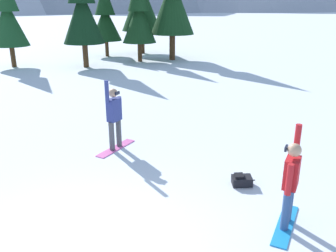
{
  "coord_description": "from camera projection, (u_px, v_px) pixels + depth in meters",
  "views": [
    {
      "loc": [
        -0.42,
        -5.21,
        3.97
      ],
      "look_at": [
        2.61,
        2.75,
        1.0
      ],
      "focal_mm": 38.32,
      "sensor_mm": 36.0,
      "label": 1
    }
  ],
  "objects": [
    {
      "name": "pine_tree_slender",
      "position": [
        7.0,
        14.0,
        21.9
      ],
      "size": [
        2.28,
        2.28,
        5.97
      ],
      "color": "#472D19",
      "rests_on": "ground_plane"
    },
    {
      "name": "pine_tree_young",
      "position": [
        82.0,
        6.0,
        21.65
      ],
      "size": [
        2.54,
        2.54,
        6.77
      ],
      "color": "#472D19",
      "rests_on": "ground_plane"
    },
    {
      "name": "pine_tree_twin",
      "position": [
        139.0,
        13.0,
        23.97
      ],
      "size": [
        2.29,
        2.29,
        5.88
      ],
      "color": "#472D19",
      "rests_on": "ground_plane"
    },
    {
      "name": "backpack_black",
      "position": [
        242.0,
        180.0,
        8.14
      ],
      "size": [
        0.55,
        0.46,
        0.27
      ],
      "color": "black",
      "rests_on": "ground_plane"
    },
    {
      "name": "ground_plane",
      "position": [
        81.0,
        250.0,
        6.04
      ],
      "size": [
        800.0,
        800.0,
        0.0
      ],
      "primitive_type": "plane",
      "color": "silver"
    },
    {
      "name": "snowboarder_foreground",
      "position": [
        290.0,
        182.0,
        6.41
      ],
      "size": [
        1.26,
        1.2,
        1.92
      ],
      "color": "#1E8CD8",
      "rests_on": "ground_plane"
    },
    {
      "name": "pine_tree_short",
      "position": [
        105.0,
        17.0,
        26.5
      ],
      "size": [
        2.31,
        2.31,
        5.32
      ],
      "color": "#472D19",
      "rests_on": "ground_plane"
    },
    {
      "name": "snowboarder_midground",
      "position": [
        114.0,
        117.0,
        9.9
      ],
      "size": [
        1.31,
        1.16,
        2.02
      ],
      "color": "pink",
      "rests_on": "ground_plane"
    }
  ]
}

